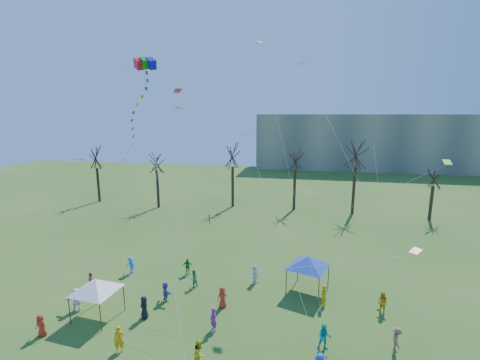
% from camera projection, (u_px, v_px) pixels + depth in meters
% --- Properties ---
extents(distant_building, '(60.00, 14.00, 15.00)m').
position_uv_depth(distant_building, '(367.00, 142.00, 92.27)').
color(distant_building, gray).
rests_on(distant_building, ground).
extents(bare_tree_row, '(70.82, 8.41, 11.41)m').
position_uv_depth(bare_tree_row, '(292.00, 166.00, 51.32)').
color(bare_tree_row, black).
rests_on(bare_tree_row, ground).
extents(big_box_kite, '(4.06, 5.55, 19.82)m').
position_uv_depth(big_box_kite, '(139.00, 119.00, 23.77)').
color(big_box_kite, red).
rests_on(big_box_kite, ground).
extents(canopy_tent_white, '(4.13, 4.13, 3.11)m').
position_uv_depth(canopy_tent_white, '(96.00, 285.00, 24.83)').
color(canopy_tent_white, '#3F3F44').
rests_on(canopy_tent_white, ground).
extents(canopy_tent_blue, '(4.09, 4.09, 3.25)m').
position_uv_depth(canopy_tent_blue, '(308.00, 262.00, 28.47)').
color(canopy_tent_blue, '#3F3F44').
rests_on(canopy_tent_blue, ground).
extents(festival_crowd, '(26.87, 12.13, 1.85)m').
position_uv_depth(festival_crowd, '(213.00, 305.00, 25.34)').
color(festival_crowd, red).
rests_on(festival_crowd, ground).
extents(small_kites_aloft, '(32.20, 18.53, 32.27)m').
position_uv_depth(small_kites_aloft, '(246.00, 137.00, 27.09)').
color(small_kites_aloft, orange).
rests_on(small_kites_aloft, ground).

